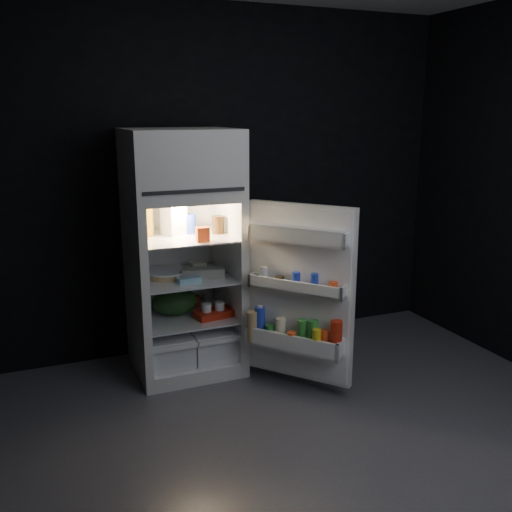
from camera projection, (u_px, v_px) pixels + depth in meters
name	position (u px, v px, depth m)	size (l,w,h in m)	color
floor	(307.00, 446.00, 3.32)	(4.00, 3.40, 0.00)	#535359
wall_back	(212.00, 182.00, 4.52)	(4.00, 0.00, 2.70)	black
refrigerator	(182.00, 244.00, 4.14)	(0.76, 0.71, 1.78)	white
fridge_door	(298.00, 297.00, 3.84)	(0.61, 0.68, 1.22)	white
milk_jug	(174.00, 218.00, 4.11)	(0.14, 0.14, 0.24)	white
mayo_jar	(189.00, 224.00, 4.17)	(0.10, 0.10, 0.14)	#2138B4
jam_jar	(218.00, 225.00, 4.16)	(0.09, 0.09, 0.13)	black
amber_bottle	(147.00, 221.00, 4.06)	(0.08, 0.08, 0.22)	gold
small_carton	(202.00, 234.00, 3.90)	(0.09, 0.07, 0.10)	#E2481A
egg_carton	(203.00, 273.00, 4.12)	(0.30, 0.11, 0.07)	gray
pie	(167.00, 274.00, 4.14)	(0.31, 0.31, 0.04)	tan
flat_package	(189.00, 280.00, 4.00)	(0.16, 0.08, 0.04)	#80B4C6
wrapped_pkg	(198.00, 265.00, 4.35)	(0.11, 0.09, 0.05)	beige
produce_bag	(175.00, 301.00, 4.23)	(0.34, 0.29, 0.20)	#193815
yogurt_tray	(215.00, 314.00, 4.19)	(0.28, 0.15, 0.05)	#AF210F
small_can_red	(196.00, 301.00, 4.40)	(0.07, 0.07, 0.09)	#AF210F
small_can_silver	(207.00, 299.00, 4.46)	(0.06, 0.06, 0.09)	silver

